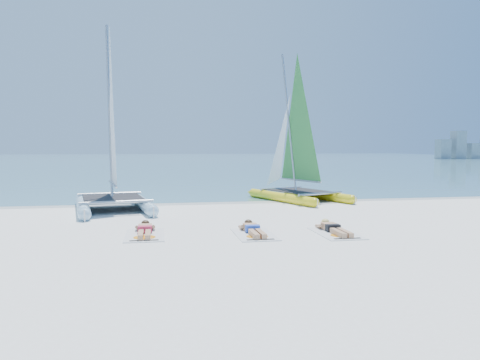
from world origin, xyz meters
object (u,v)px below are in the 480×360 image
(towel_a, at_px, (145,235))
(towel_c, at_px, (336,233))
(sunbather_b, at_px, (253,229))
(sunbather_c, at_px, (333,228))
(catamaran_yellow, at_px, (293,152))
(towel_b, at_px, (254,234))
(catamaran_blue, at_px, (112,151))
(sunbather_a, at_px, (145,230))

(towel_a, height_order, towel_c, same)
(sunbather_b, distance_m, sunbather_c, 2.18)
(catamaran_yellow, height_order, towel_b, catamaran_yellow)
(catamaran_yellow, height_order, towel_c, catamaran_yellow)
(catamaran_blue, height_order, sunbather_a, catamaran_blue)
(sunbather_a, relative_size, sunbather_b, 1.00)
(towel_a, distance_m, sunbather_a, 0.22)
(towel_b, height_order, sunbather_b, sunbather_b)
(sunbather_a, distance_m, towel_c, 5.07)
(sunbather_a, height_order, sunbather_b, same)
(towel_a, relative_size, towel_b, 1.00)
(catamaran_blue, height_order, sunbather_c, catamaran_blue)
(towel_c, xyz_separation_m, sunbather_c, (-0.00, 0.19, 0.11))
(catamaran_blue, relative_size, sunbather_a, 4.16)
(catamaran_blue, bearing_deg, catamaran_yellow, 5.26)
(towel_a, distance_m, sunbather_c, 5.02)
(catamaran_yellow, height_order, sunbather_b, catamaran_yellow)
(towel_a, height_order, sunbather_a, sunbather_a)
(towel_b, bearing_deg, sunbather_a, 168.23)
(catamaran_yellow, distance_m, towel_a, 9.77)
(sunbather_b, bearing_deg, sunbather_a, 172.00)
(sunbather_b, bearing_deg, sunbather_c, -6.60)
(towel_a, distance_m, towel_c, 5.04)
(catamaran_yellow, distance_m, sunbather_b, 8.44)
(sunbather_b, relative_size, sunbather_c, 1.00)
(sunbather_b, bearing_deg, towel_c, -11.55)
(sunbather_c, bearing_deg, sunbather_a, 172.60)
(towel_b, bearing_deg, catamaran_blue, 125.74)
(towel_a, xyz_separation_m, sunbather_c, (5.00, -0.46, 0.11))
(towel_a, distance_m, sunbather_b, 2.84)
(catamaran_blue, distance_m, towel_a, 5.86)
(catamaran_blue, distance_m, catamaran_yellow, 7.69)
(catamaran_blue, height_order, sunbather_b, catamaran_blue)
(towel_a, relative_size, towel_c, 1.00)
(catamaran_blue, relative_size, sunbather_c, 4.16)
(catamaran_yellow, distance_m, towel_c, 8.29)
(catamaran_blue, distance_m, sunbather_c, 8.76)
(catamaran_blue, relative_size, towel_c, 3.89)
(catamaran_yellow, relative_size, sunbather_a, 3.82)
(sunbather_a, relative_size, towel_c, 0.93)
(catamaran_yellow, bearing_deg, sunbather_b, -134.56)
(towel_c, bearing_deg, towel_a, 172.60)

